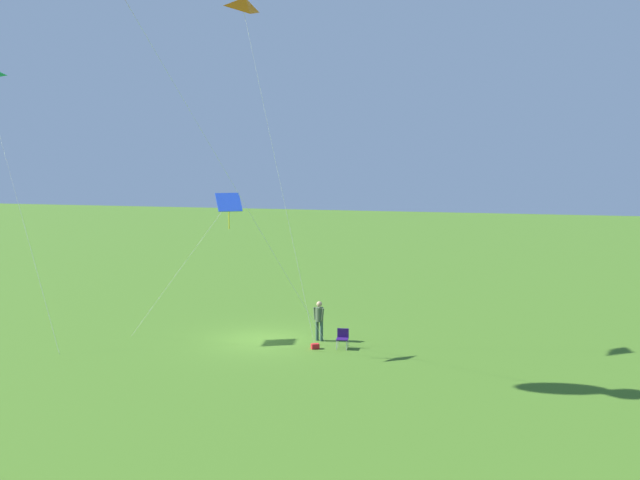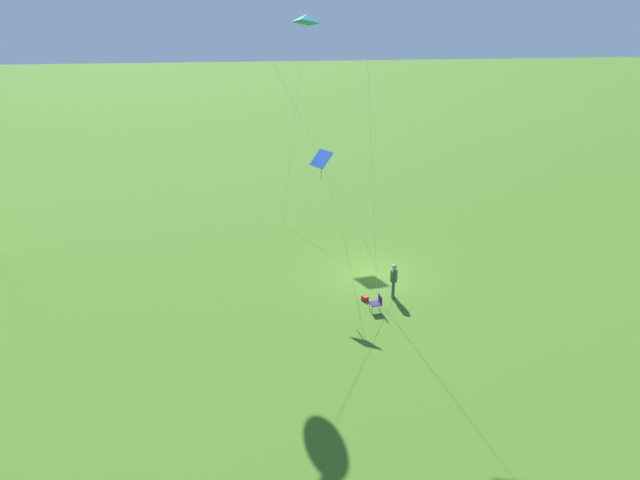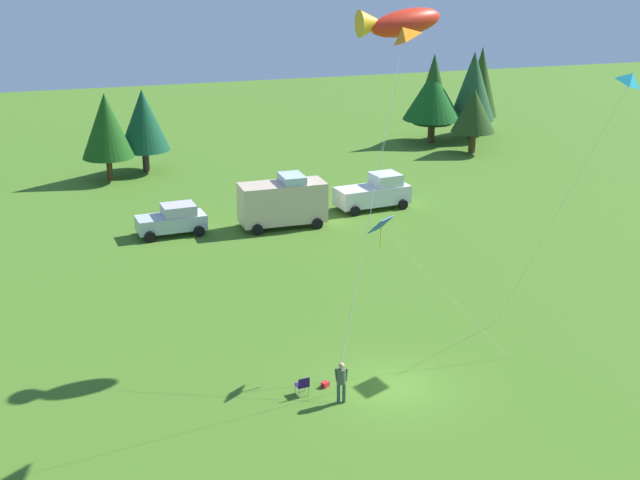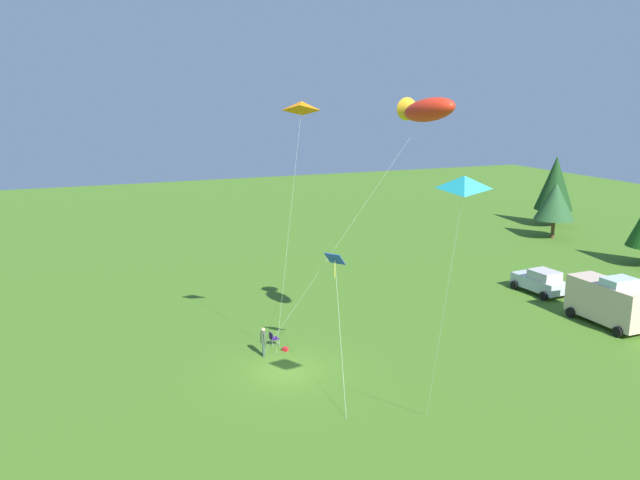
# 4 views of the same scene
# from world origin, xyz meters

# --- Properties ---
(ground_plane) EXTENTS (160.00, 160.00, 0.00)m
(ground_plane) POSITION_xyz_m (0.00, 0.00, 0.00)
(ground_plane) COLOR #406B1E
(person_kite_flyer) EXTENTS (0.54, 0.42, 1.74)m
(person_kite_flyer) POSITION_xyz_m (-2.47, -0.56, 1.02)
(person_kite_flyer) COLOR #334E42
(person_kite_flyer) RESTS_ON ground
(folding_chair) EXTENTS (0.53, 0.53, 0.82)m
(folding_chair) POSITION_xyz_m (-3.78, 0.43, 0.49)
(folding_chair) COLOR #291159
(folding_chair) RESTS_ON ground
(backpack_on_grass) EXTENTS (0.39, 0.36, 0.22)m
(backpack_on_grass) POSITION_xyz_m (-2.70, 0.84, 0.11)
(backpack_on_grass) COLOR red
(backpack_on_grass) RESTS_ON ground
(kite_diamond_blue) EXTENTS (6.16, 2.38, 6.53)m
(kite_diamond_blue) POSITION_xyz_m (0.43, 2.63, 6.02)
(kite_diamond_blue) COLOR blue
(kite_diamond_blue) RESTS_ON ground
(kite_delta_teal) EXTENTS (5.51, 2.80, 12.12)m
(kite_delta_teal) POSITION_xyz_m (11.77, 2.56, 11.71)
(kite_delta_teal) COLOR teal
(kite_delta_teal) RESTS_ON ground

